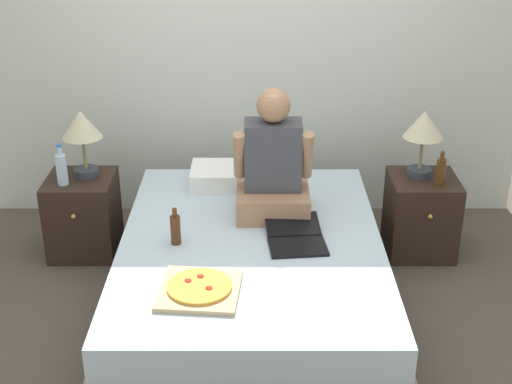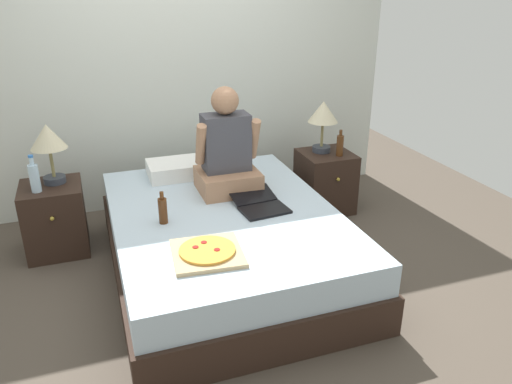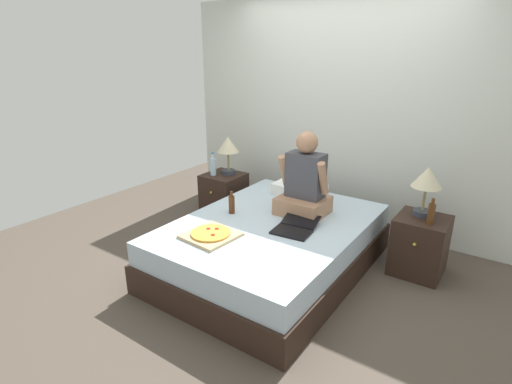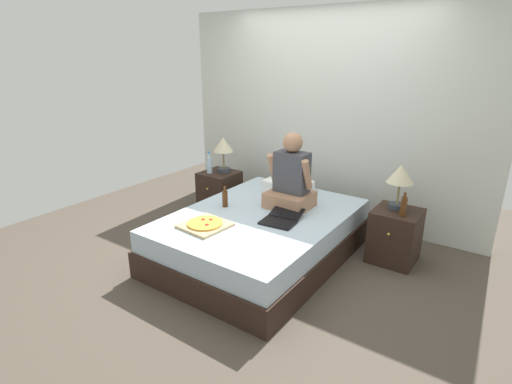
% 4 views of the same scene
% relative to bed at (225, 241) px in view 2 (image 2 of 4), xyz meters
% --- Properties ---
extents(ground_plane, '(5.92, 5.92, 0.00)m').
position_rel_bed_xyz_m(ground_plane, '(0.00, 0.00, -0.23)').
color(ground_plane, '#4C4238').
extents(wall_back, '(3.92, 0.12, 2.50)m').
position_rel_bed_xyz_m(wall_back, '(0.00, 1.41, 1.02)').
color(wall_back, silver).
rests_on(wall_back, ground).
extents(bed, '(1.54, 2.10, 0.47)m').
position_rel_bed_xyz_m(bed, '(0.00, 0.00, 0.00)').
color(bed, black).
rests_on(bed, ground).
extents(nightstand_left, '(0.44, 0.47, 0.54)m').
position_rel_bed_xyz_m(nightstand_left, '(-1.14, 0.71, 0.04)').
color(nightstand_left, black).
rests_on(nightstand_left, ground).
extents(lamp_on_left_nightstand, '(0.26, 0.26, 0.45)m').
position_rel_bed_xyz_m(lamp_on_left_nightstand, '(-1.10, 0.76, 0.63)').
color(lamp_on_left_nightstand, '#333842').
rests_on(lamp_on_left_nightstand, nightstand_left).
extents(water_bottle, '(0.07, 0.07, 0.28)m').
position_rel_bed_xyz_m(water_bottle, '(-1.22, 0.62, 0.42)').
color(water_bottle, silver).
rests_on(water_bottle, nightstand_left).
extents(nightstand_right, '(0.44, 0.47, 0.54)m').
position_rel_bed_xyz_m(nightstand_right, '(1.14, 0.71, 0.04)').
color(nightstand_right, black).
rests_on(nightstand_right, ground).
extents(lamp_on_right_nightstand, '(0.26, 0.26, 0.45)m').
position_rel_bed_xyz_m(lamp_on_right_nightstand, '(1.11, 0.76, 0.63)').
color(lamp_on_right_nightstand, '#333842').
rests_on(lamp_on_right_nightstand, nightstand_right).
extents(beer_bottle, '(0.06, 0.06, 0.23)m').
position_rel_bed_xyz_m(beer_bottle, '(1.21, 0.61, 0.40)').
color(beer_bottle, '#512D14').
rests_on(beer_bottle, nightstand_right).
extents(pillow, '(0.52, 0.34, 0.12)m').
position_rel_bed_xyz_m(pillow, '(-0.15, 0.77, 0.30)').
color(pillow, white).
rests_on(pillow, bed).
extents(person_seated, '(0.47, 0.40, 0.78)m').
position_rel_bed_xyz_m(person_seated, '(0.13, 0.35, 0.53)').
color(person_seated, '#A37556').
rests_on(person_seated, bed).
extents(laptop, '(0.36, 0.44, 0.07)m').
position_rel_bed_xyz_m(laptop, '(0.25, -0.03, 0.26)').
color(laptop, black).
rests_on(laptop, bed).
extents(pizza_box, '(0.43, 0.43, 0.05)m').
position_rel_bed_xyz_m(pizza_box, '(-0.26, -0.55, 0.26)').
color(pizza_box, tan).
rests_on(pizza_box, bed).
extents(beer_bottle_on_bed, '(0.06, 0.06, 0.22)m').
position_rel_bed_xyz_m(beer_bottle_on_bed, '(-0.43, -0.05, 0.33)').
color(beer_bottle_on_bed, '#4C2811').
rests_on(beer_bottle_on_bed, bed).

